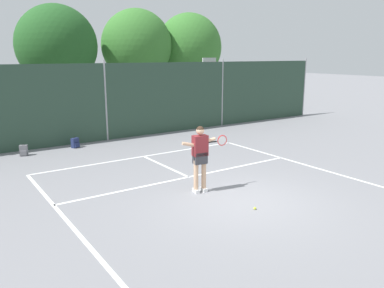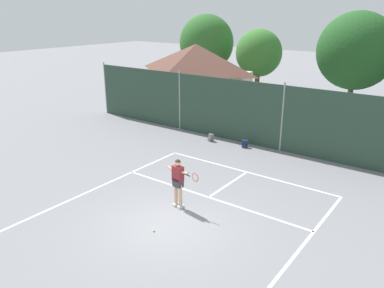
% 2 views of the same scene
% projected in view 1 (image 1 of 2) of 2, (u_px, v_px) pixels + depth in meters
% --- Properties ---
extents(ground_plane, '(120.00, 120.00, 0.00)m').
position_uv_depth(ground_plane, '(241.00, 201.00, 9.98)').
color(ground_plane, gray).
extents(court_markings, '(8.30, 11.10, 0.01)m').
position_uv_depth(court_markings, '(226.00, 194.00, 10.50)').
color(court_markings, white).
rests_on(court_markings, ground).
extents(chainlink_fence, '(26.09, 0.09, 3.51)m').
position_uv_depth(chainlink_fence, '(106.00, 102.00, 16.85)').
color(chainlink_fence, '#284233').
rests_on(chainlink_fence, ground).
extents(basketball_hoop, '(0.90, 0.67, 3.55)m').
position_uv_depth(basketball_hoop, '(209.00, 80.00, 21.59)').
color(basketball_hoop, yellow).
rests_on(basketball_hoop, ground).
extents(treeline_backdrop, '(26.92, 4.66, 6.90)m').
position_uv_depth(treeline_backdrop, '(75.00, 46.00, 25.04)').
color(treeline_backdrop, brown).
rests_on(treeline_backdrop, ground).
extents(tennis_player, '(1.44, 0.31, 1.85)m').
position_uv_depth(tennis_player, '(200.00, 153.00, 10.44)').
color(tennis_player, silver).
rests_on(tennis_player, ground).
extents(tennis_ball, '(0.07, 0.07, 0.07)m').
position_uv_depth(tennis_ball, '(255.00, 208.00, 9.45)').
color(tennis_ball, '#CCE033').
rests_on(tennis_ball, ground).
extents(backpack_grey, '(0.33, 0.31, 0.46)m').
position_uv_depth(backpack_grey, '(24.00, 151.00, 14.48)').
color(backpack_grey, slate).
rests_on(backpack_grey, ground).
extents(backpack_navy, '(0.33, 0.32, 0.46)m').
position_uv_depth(backpack_navy, '(75.00, 143.00, 15.72)').
color(backpack_navy, navy).
rests_on(backpack_navy, ground).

